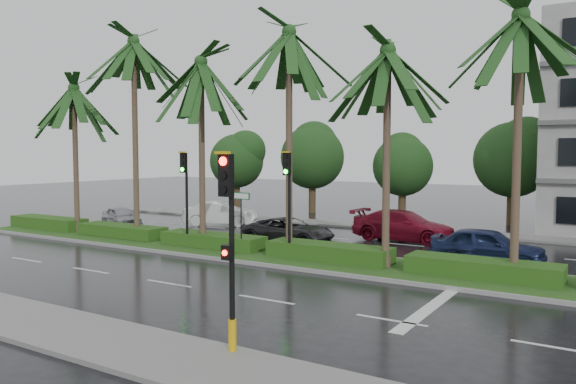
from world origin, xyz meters
The scene contains 17 objects.
ground centered at (0.00, 0.00, 0.00)m, with size 120.00×120.00×0.00m, color black.
near_sidewalk centered at (0.00, -10.20, 0.06)m, with size 40.00×2.40×0.12m, color slate.
far_sidewalk centered at (0.00, 12.00, 0.06)m, with size 40.00×2.00×0.12m, color slate.
median centered at (0.00, 1.00, 0.08)m, with size 36.00×4.00×0.15m.
hedge centered at (0.00, 1.00, 0.45)m, with size 35.20×1.40×0.60m.
lane_markings centered at (3.04, -0.43, 0.01)m, with size 34.00×13.06×0.01m.
palm_row centered at (-1.25, 1.02, 8.18)m, with size 26.30×4.20×10.63m.
signal_near centered at (6.00, -9.39, 2.50)m, with size 0.34×0.45×4.36m.
signal_median_left centered at (-4.00, 0.30, 3.00)m, with size 0.34×0.42×4.36m.
signal_median_right centered at (1.50, 0.30, 3.00)m, with size 0.34×0.42×4.36m.
street_sign centered at (-1.00, 0.48, 2.12)m, with size 0.95×0.09×2.60m.
bg_trees centered at (-0.16, 17.59, 4.13)m, with size 32.32×4.71×6.81m.
car_silver centered at (-12.65, 4.25, 0.62)m, with size 3.65×1.47×1.24m, color #9EA0A5.
car_white centered at (-8.15, 8.03, 0.73)m, with size 4.43×1.54×1.46m, color white.
car_darkgrey centered at (-0.95, 4.38, 0.63)m, with size 4.54×2.09×1.26m, color black.
car_red centered at (3.55, 8.12, 0.77)m, with size 5.30×2.16×1.54m, color maroon.
car_blue centered at (8.50, 4.03, 0.75)m, with size 4.37×1.76×1.49m, color #1A244E.
Camera 1 is at (13.35, -18.88, 4.45)m, focal length 35.00 mm.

